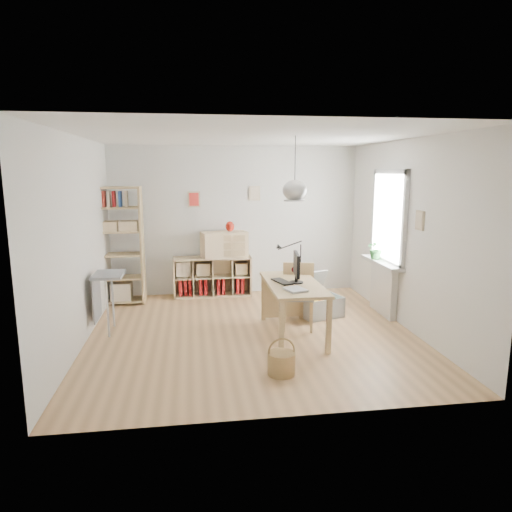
{
  "coord_description": "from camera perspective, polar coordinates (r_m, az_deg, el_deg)",
  "views": [
    {
      "loc": [
        -0.81,
        -6.07,
        2.26
      ],
      "look_at": [
        0.1,
        0.3,
        1.05
      ],
      "focal_mm": 32.0,
      "sensor_mm": 36.0,
      "label": 1
    }
  ],
  "objects": [
    {
      "name": "task_lamp",
      "position": [
        6.79,
        4.05,
        0.38
      ],
      "size": [
        0.42,
        0.15,
        0.44
      ],
      "color": "black",
      "rests_on": "desk"
    },
    {
      "name": "paper_tray",
      "position": [
        5.84,
        4.94,
        -4.21
      ],
      "size": [
        0.3,
        0.33,
        0.03
      ],
      "primitive_type": "cube",
      "rotation": [
        0.0,
        0.0,
        0.3
      ],
      "color": "silver",
      "rests_on": "desk"
    },
    {
      "name": "yarn_ball",
      "position": [
        6.78,
        4.86,
        -1.59
      ],
      "size": [
        0.16,
        0.16,
        0.16
      ],
      "primitive_type": "sphere",
      "color": "#48090F",
      "rests_on": "desk"
    },
    {
      "name": "potted_plant",
      "position": [
        7.55,
        14.84,
        0.89
      ],
      "size": [
        0.33,
        0.29,
        0.33
      ],
      "primitive_type": "imported",
      "rotation": [
        0.0,
        0.0,
        -0.1
      ],
      "color": "#256529",
      "rests_on": "windowsill"
    },
    {
      "name": "desk",
      "position": [
        6.28,
        4.66,
        -4.18
      ],
      "size": [
        0.7,
        1.5,
        0.75
      ],
      "color": "tan",
      "rests_on": "ground"
    },
    {
      "name": "monitor",
      "position": [
        6.2,
        5.09,
        -1.28
      ],
      "size": [
        0.19,
        0.48,
        0.41
      ],
      "rotation": [
        0.0,
        0.0,
        -0.13
      ],
      "color": "black",
      "rests_on": "desk"
    },
    {
      "name": "keyboard",
      "position": [
        6.27,
        3.26,
        -3.2
      ],
      "size": [
        0.25,
        0.42,
        0.02
      ],
      "primitive_type": "cube",
      "rotation": [
        0.0,
        0.0,
        0.29
      ],
      "color": "black",
      "rests_on": "desk"
    },
    {
      "name": "drawer_chest",
      "position": [
        8.23,
        -3.99,
        1.46
      ],
      "size": [
        0.86,
        0.54,
        0.46
      ],
      "primitive_type": "cube",
      "rotation": [
        0.0,
        0.0,
        0.22
      ],
      "color": "beige",
      "rests_on": "cube_shelf"
    },
    {
      "name": "side_table",
      "position": [
        6.72,
        -18.45,
        -3.6
      ],
      "size": [
        0.4,
        0.55,
        0.85
      ],
      "color": "#959497",
      "rests_on": "ground"
    },
    {
      "name": "room_shell",
      "position": [
        6.08,
        4.86,
        8.18
      ],
      "size": [
        4.5,
        4.5,
        4.5
      ],
      "color": "white",
      "rests_on": "ground"
    },
    {
      "name": "wicker_basket",
      "position": [
        5.25,
        3.2,
        -13.16
      ],
      "size": [
        0.31,
        0.31,
        0.43
      ],
      "rotation": [
        0.0,
        0.0,
        0.08
      ],
      "color": "olive",
      "rests_on": "ground"
    },
    {
      "name": "storage_chest",
      "position": [
        7.3,
        7.89,
        -5.71
      ],
      "size": [
        0.8,
        0.85,
        0.66
      ],
      "rotation": [
        0.0,
        0.0,
        0.3
      ],
      "color": "#B7B7B2",
      "rests_on": "ground"
    },
    {
      "name": "radiator",
      "position": [
        7.54,
        15.63,
        -4.03
      ],
      "size": [
        0.1,
        0.8,
        0.8
      ],
      "primitive_type": "cube",
      "color": "silver",
      "rests_on": "ground"
    },
    {
      "name": "cube_shelf",
      "position": [
        8.39,
        -5.6,
        -2.93
      ],
      "size": [
        1.4,
        0.38,
        0.72
      ],
      "color": "beige",
      "rests_on": "ground"
    },
    {
      "name": "ground",
      "position": [
        6.52,
        -0.5,
        -9.61
      ],
      "size": [
        4.5,
        4.5,
        0.0
      ],
      "primitive_type": "plane",
      "color": "tan",
      "rests_on": "ground"
    },
    {
      "name": "tall_bookshelf",
      "position": [
        8.05,
        -16.82,
        1.82
      ],
      "size": [
        0.8,
        0.38,
        2.0
      ],
      "color": "tan",
      "rests_on": "ground"
    },
    {
      "name": "chair",
      "position": [
        6.67,
        5.29,
        -4.44
      ],
      "size": [
        0.55,
        0.55,
        0.93
      ],
      "rotation": [
        0.0,
        0.0,
        -0.24
      ],
      "color": "#959497",
      "rests_on": "ground"
    },
    {
      "name": "windowsill",
      "position": [
        7.43,
        15.44,
        -0.84
      ],
      "size": [
        0.22,
        1.2,
        0.06
      ],
      "primitive_type": "cube",
      "color": "silver",
      "rests_on": "radiator"
    },
    {
      "name": "window_unit",
      "position": [
        7.36,
        16.33,
        4.69
      ],
      "size": [
        0.07,
        1.16,
        1.46
      ],
      "color": "white",
      "rests_on": "ground"
    },
    {
      "name": "red_vase",
      "position": [
        8.19,
        -3.29,
        3.7
      ],
      "size": [
        0.15,
        0.15,
        0.19
      ],
      "primitive_type": "ellipsoid",
      "color": "maroon",
      "rests_on": "drawer_chest"
    }
  ]
}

